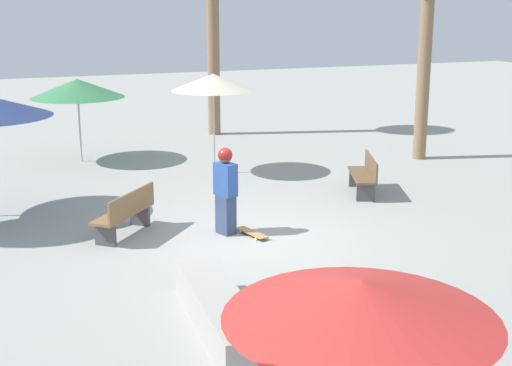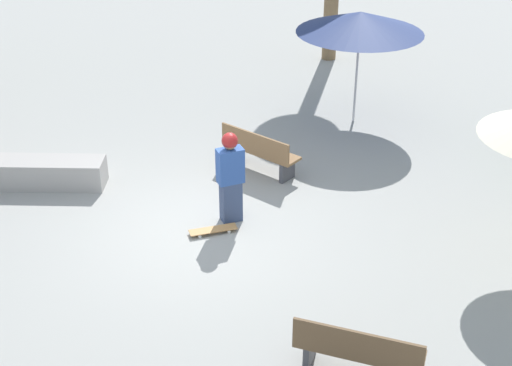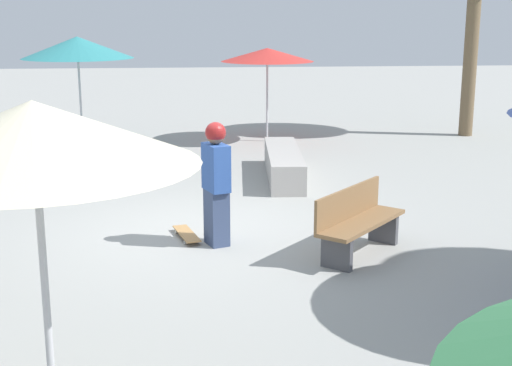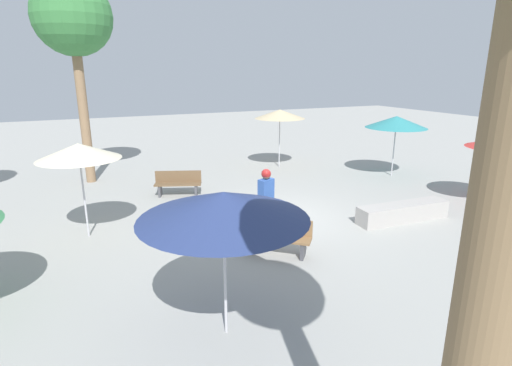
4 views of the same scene
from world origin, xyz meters
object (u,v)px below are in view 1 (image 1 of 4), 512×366
shade_umbrella_green (77,88)px  shade_umbrella_red (361,300)px  bench_far (364,175)px  skater_main (226,188)px  skateboard (252,233)px  shade_umbrella_cream (213,82)px  concrete_ledge (219,312)px  bench_near (126,213)px

shade_umbrella_green → shade_umbrella_red: size_ratio=1.13×
bench_far → shade_umbrella_green: 8.01m
skater_main → bench_far: (1.55, -3.80, -0.45)m
bench_far → shade_umbrella_red: 10.68m
skater_main → shade_umbrella_red: 7.83m
skater_main → bench_far: 4.13m
skateboard → shade_umbrella_green: bearing=-179.5°
shade_umbrella_cream → skateboard: bearing=170.2°
shade_umbrella_red → bench_far: bearing=-29.9°
concrete_ledge → skater_main: bearing=-19.9°
bench_near → shade_umbrella_cream: (4.07, -3.01, 1.86)m
skater_main → shade_umbrella_green: (7.18, 1.68, 1.09)m
concrete_ledge → bench_near: (4.32, 0.39, 0.17)m
skateboard → shade_umbrella_green: (7.49, 2.08, 1.91)m
skater_main → skateboard: skater_main is taller
bench_near → shade_umbrella_red: size_ratio=0.69×
concrete_ledge → shade_umbrella_cream: (8.38, -2.62, 2.02)m
shade_umbrella_green → shade_umbrella_cream: 3.91m
skateboard → bench_far: bench_far is taller
skateboard → concrete_ledge: 3.90m
bench_near → shade_umbrella_green: size_ratio=0.61×
skateboard → shade_umbrella_cream: 5.46m
shade_umbrella_green → shade_umbrella_red: (-14.79, -0.22, 0.05)m
skateboard → concrete_ledge: bearing=-42.1°
concrete_ledge → shade_umbrella_cream: 9.01m
bench_near → shade_umbrella_green: (6.64, -0.08, 1.55)m
concrete_ledge → bench_far: bench_far is taller
skater_main → concrete_ledge: 4.06m
bench_far → shade_umbrella_cream: (3.06, 2.55, 1.86)m
shade_umbrella_green → bench_near: bearing=179.3°
concrete_ledge → bench_near: size_ratio=1.94×
concrete_ledge → shade_umbrella_red: size_ratio=1.33×
skateboard → bench_near: (0.85, 2.16, 0.37)m
concrete_ledge → shade_umbrella_cream: bearing=-17.4°
bench_far → shade_umbrella_red: bearing=171.2°
skater_main → bench_far: bearing=91.4°
bench_near → shade_umbrella_cream: bearing=4.5°
skateboard → bench_far: 3.89m
skateboard → concrete_ledge: (-3.47, 1.77, 0.20)m
skateboard → shade_umbrella_red: size_ratio=0.38×
shade_umbrella_green → shade_umbrella_cream: (-2.57, -2.93, 0.31)m
skateboard → bench_far: size_ratio=0.50×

